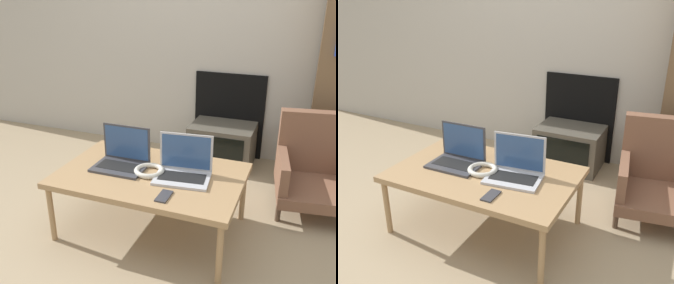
# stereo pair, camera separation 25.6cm
# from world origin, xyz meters

# --- Properties ---
(ground_plane) EXTENTS (14.00, 14.00, 0.00)m
(ground_plane) POSITION_xyz_m (0.00, 0.00, 0.00)
(ground_plane) COLOR #998466
(wall_back) EXTENTS (7.00, 0.08, 2.60)m
(wall_back) POSITION_xyz_m (0.00, 1.66, 1.29)
(wall_back) COLOR #ADA89E
(wall_back) RESTS_ON ground_plane
(table) EXTENTS (1.15, 0.74, 0.42)m
(table) POSITION_xyz_m (0.00, 0.23, 0.39)
(table) COLOR #9E7A51
(table) RESTS_ON ground_plane
(laptop_left) EXTENTS (0.33, 0.24, 0.25)m
(laptop_left) POSITION_xyz_m (-0.21, 0.26, 0.47)
(laptop_left) COLOR #38383D
(laptop_left) RESTS_ON table
(laptop_right) EXTENTS (0.36, 0.27, 0.25)m
(laptop_right) POSITION_xyz_m (0.21, 0.26, 0.47)
(laptop_right) COLOR #B2B2B7
(laptop_right) RESTS_ON table
(headphones) EXTENTS (0.19, 0.19, 0.03)m
(headphones) POSITION_xyz_m (-0.01, 0.22, 0.43)
(headphones) COLOR beige
(headphones) RESTS_ON table
(phone) EXTENTS (0.07, 0.13, 0.01)m
(phone) POSITION_xyz_m (0.19, -0.02, 0.42)
(phone) COLOR #333338
(phone) RESTS_ON table
(tv) EXTENTS (0.56, 0.42, 0.37)m
(tv) POSITION_xyz_m (0.19, 1.40, 0.18)
(tv) COLOR #4C473D
(tv) RESTS_ON ground_plane
(armchair) EXTENTS (0.62, 0.63, 0.68)m
(armchair) POSITION_xyz_m (0.98, 0.95, 0.31)
(armchair) COLOR brown
(armchair) RESTS_ON ground_plane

